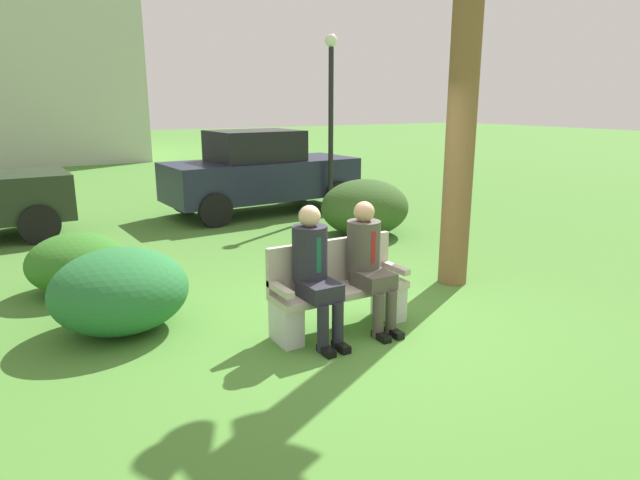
{
  "coord_description": "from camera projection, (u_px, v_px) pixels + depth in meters",
  "views": [
    {
      "loc": [
        -3.16,
        -4.46,
        2.26
      ],
      "look_at": [
        -0.3,
        0.36,
        0.85
      ],
      "focal_mm": 31.23,
      "sensor_mm": 36.0,
      "label": 1
    }
  ],
  "objects": [
    {
      "name": "ground_plane",
      "position": [
        362.0,
        322.0,
        5.84
      ],
      "size": [
        80.0,
        80.0,
        0.0
      ],
      "primitive_type": "plane",
      "color": "#487D30"
    },
    {
      "name": "park_bench",
      "position": [
        338.0,
        291.0,
        5.6
      ],
      "size": [
        1.43,
        0.44,
        0.9
      ],
      "color": "#B7AD9E",
      "rests_on": "ground"
    },
    {
      "name": "seated_man_left",
      "position": [
        314.0,
        267.0,
        5.26
      ],
      "size": [
        0.34,
        0.72,
        1.31
      ],
      "color": "#23232D",
      "rests_on": "ground"
    },
    {
      "name": "seated_man_right",
      "position": [
        368.0,
        259.0,
        5.57
      ],
      "size": [
        0.34,
        0.72,
        1.29
      ],
      "color": "#4C473D",
      "rests_on": "ground"
    },
    {
      "name": "shrub_near_bench",
      "position": [
        120.0,
        291.0,
        5.54
      ],
      "size": [
        1.35,
        1.24,
        0.84
      ],
      "primitive_type": "ellipsoid",
      "color": "#266B33",
      "rests_on": "ground"
    },
    {
      "name": "shrub_mid_lawn",
      "position": [
        365.0,
        207.0,
        9.52
      ],
      "size": [
        1.54,
        1.41,
        0.96
      ],
      "primitive_type": "ellipsoid",
      "color": "#315321",
      "rests_on": "ground"
    },
    {
      "name": "shrub_far_lawn",
      "position": [
        76.0,
        263.0,
        6.71
      ],
      "size": [
        1.15,
        1.06,
        0.72
      ],
      "primitive_type": "ellipsoid",
      "color": "#316F22",
      "rests_on": "ground"
    },
    {
      "name": "parked_car_far",
      "position": [
        260.0,
        172.0,
        11.34
      ],
      "size": [
        3.96,
        1.85,
        1.68
      ],
      "color": "#1E2338",
      "rests_on": "ground"
    },
    {
      "name": "street_lamp",
      "position": [
        331.0,
        107.0,
        10.86
      ],
      "size": [
        0.24,
        0.24,
        3.48
      ],
      "color": "black",
      "rests_on": "ground"
    }
  ]
}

